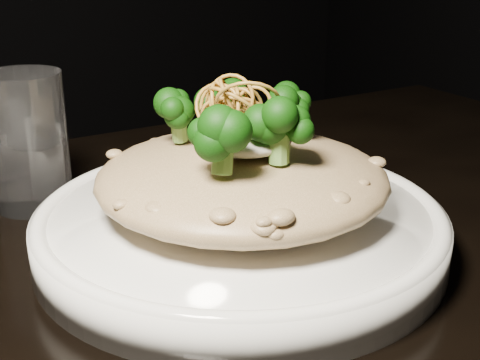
{
  "coord_description": "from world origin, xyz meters",
  "views": [
    {
      "loc": [
        -0.19,
        -0.32,
        0.98
      ],
      "look_at": [
        0.04,
        0.07,
        0.81
      ],
      "focal_mm": 50.0,
      "sensor_mm": 36.0,
      "label": 1
    }
  ],
  "objects": [
    {
      "name": "plate",
      "position": [
        0.04,
        0.07,
        0.77
      ],
      "size": [
        0.3,
        0.3,
        0.03
      ],
      "primitive_type": "cylinder",
      "color": "white",
      "rests_on": "table"
    },
    {
      "name": "risotto",
      "position": [
        0.04,
        0.07,
        0.8
      ],
      "size": [
        0.21,
        0.21,
        0.05
      ],
      "primitive_type": "ellipsoid",
      "color": "brown",
      "rests_on": "plate"
    },
    {
      "name": "broccoli",
      "position": [
        0.04,
        0.07,
        0.85
      ],
      "size": [
        0.14,
        0.14,
        0.05
      ],
      "primitive_type": null,
      "color": "black",
      "rests_on": "risotto"
    },
    {
      "name": "cheese",
      "position": [
        0.04,
        0.06,
        0.84
      ],
      "size": [
        0.07,
        0.07,
        0.02
      ],
      "primitive_type": "ellipsoid",
      "color": "white",
      "rests_on": "risotto"
    },
    {
      "name": "shallots",
      "position": [
        0.04,
        0.07,
        0.86
      ],
      "size": [
        0.06,
        0.06,
        0.04
      ],
      "primitive_type": null,
      "color": "brown",
      "rests_on": "cheese"
    },
    {
      "name": "drinking_glass",
      "position": [
        -0.07,
        0.23,
        0.81
      ],
      "size": [
        0.08,
        0.08,
        0.12
      ],
      "primitive_type": "cylinder",
      "rotation": [
        0.0,
        0.0,
        0.35
      ],
      "color": "white",
      "rests_on": "table"
    }
  ]
}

